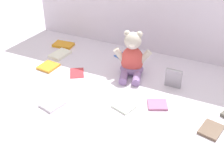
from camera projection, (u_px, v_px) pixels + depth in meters
name	position (u px, v px, depth m)	size (l,w,h in m)	color
ground_plane	(118.00, 81.00, 1.63)	(3.20, 3.20, 0.00)	silver
teddy_bear	(132.00, 59.00, 1.64)	(0.21, 0.21, 0.26)	#D84C47
book_case_0	(157.00, 105.00, 1.44)	(0.08, 0.09, 0.01)	#BA6593
book_case_2	(60.00, 54.00, 1.87)	(0.09, 0.13, 0.02)	white
book_case_3	(124.00, 106.00, 1.43)	(0.08, 0.10, 0.01)	white
book_case_5	(125.00, 55.00, 1.87)	(0.08, 0.12, 0.01)	#3962B8
book_case_6	(211.00, 130.00, 1.29)	(0.09, 0.11, 0.01)	brown
book_case_7	(173.00, 78.00, 1.55)	(0.09, 0.02, 0.11)	#94909B
book_case_8	(77.00, 73.00, 1.69)	(0.08, 0.11, 0.01)	#C1323A
book_case_9	(63.00, 45.00, 1.98)	(0.08, 0.13, 0.02)	orange
book_case_10	(48.00, 67.00, 1.74)	(0.10, 0.10, 0.01)	orange
book_case_12	(53.00, 104.00, 1.45)	(0.09, 0.10, 0.01)	white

